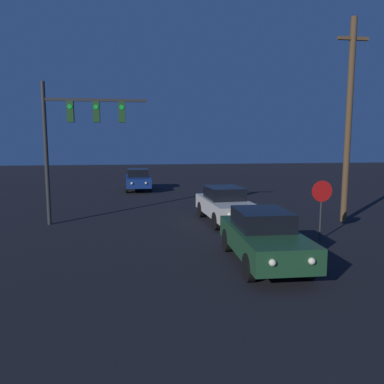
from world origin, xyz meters
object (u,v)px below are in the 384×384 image
Objects in this scene: car_mid at (225,204)px; stop_sign at (322,198)px; traffic_signal_mast at (75,128)px; utility_pole at (349,119)px; car_far at (138,179)px; car_near at (263,236)px.

stop_sign is (2.78, -3.62, 0.75)m from car_mid.
utility_pole is at bearing -5.83° from traffic_signal_mast.
utility_pole reaches higher than car_far.
traffic_signal_mast is at bearing -44.04° from car_near.
car_near is 0.74× the size of traffic_signal_mast.
car_near is 0.51× the size of utility_pole.
traffic_signal_mast is at bearing 155.55° from stop_sign.
car_near is at bearing -137.19° from utility_pole.
car_mid is at bearing 106.23° from car_far.
utility_pole reaches higher than traffic_signal_mast.
utility_pole is at bearing -135.57° from car_near.
car_near is at bearing 84.43° from car_mid.
utility_pole reaches higher than car_near.
car_far is at bearing 126.44° from utility_pole.
car_mid is at bearing -90.50° from car_near.
utility_pole is (5.48, -0.59, 3.82)m from car_mid.
car_near is 9.72m from traffic_signal_mast.
car_far is at bearing -75.58° from car_mid.
traffic_signal_mast reaches higher than car_near.
car_mid is 4.62m from stop_sign.
stop_sign reaches higher than car_near.
car_near is at bearing -45.66° from traffic_signal_mast.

